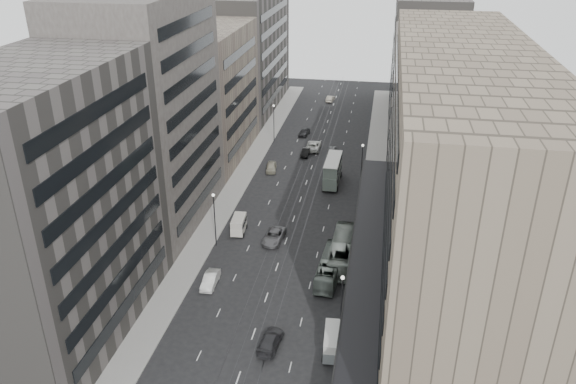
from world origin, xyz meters
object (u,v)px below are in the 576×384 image
Objects in this scene: bus_near at (330,266)px; panel_van at (239,224)px; sedan_2 at (274,236)px; pedestrian at (346,356)px; bus_far at (342,250)px; sedan_1 at (210,280)px; double_decker at (333,170)px; vw_microbus at (334,341)px.

bus_near is 17.34m from panel_van.
sedan_2 is 26.72m from pedestrian.
bus_far is 2.63× the size of sedan_1.
pedestrian is at bearing -33.17° from sedan_1.
double_decker is at bearing 79.23° from sedan_2.
bus_near is at bearing 16.02° from sedan_1.
pedestrian is (18.11, -25.18, -0.44)m from panel_van.
panel_van is (-15.92, 5.27, -0.29)m from bus_far.
bus_far is at bearing -22.29° from panel_van.
double_decker reaches higher than bus_near.
bus_near is 29.33m from double_decker.
pedestrian is at bearing -49.17° from vw_microbus.
sedan_2 reaches higher than sedan_1.
panel_van is (-14.72, 9.16, -0.08)m from bus_near.
bus_near is 6.55× the size of pedestrian.
sedan_2 is (5.67, -1.53, -0.63)m from panel_van.
sedan_2 is (-10.25, 3.74, -0.92)m from bus_far.
double_decker is 2.12× the size of panel_van.
double_decker is at bearing -98.16° from pedestrian.
bus_far reaches higher than pedestrian.
pedestrian is (2.18, -19.91, -0.73)m from bus_far.
panel_van is 2.57× the size of pedestrian.
sedan_1 is at bearing -47.52° from pedestrian.
bus_far is 16.78m from panel_van.
panel_van is at bearing -16.85° from bus_far.
bus_far is at bearing -14.32° from sedan_2.
double_decker is (-2.67, 29.19, 1.10)m from bus_near.
sedan_1 is (-14.92, -4.69, -0.71)m from bus_near.
bus_near is 0.87× the size of bus_far.
double_decker is at bearing 54.98° from panel_van.
panel_van is 13.87m from sedan_1.
panel_van is 0.90× the size of sedan_1.
bus_near reaches higher than vw_microbus.
bus_far is at bearing -80.41° from double_decker.
bus_near is at bearing -35.89° from panel_van.
panel_van is (-12.05, -20.02, -1.18)m from double_decker.
pedestrian is at bearing 97.72° from bus_far.
pedestrian reaches higher than sedan_2.
vw_microbus reaches higher than sedan_2.
double_decker reaches higher than pedestrian.
vw_microbus is at bearing 93.65° from bus_far.
panel_van is (-16.62, 23.63, -0.06)m from vw_microbus.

